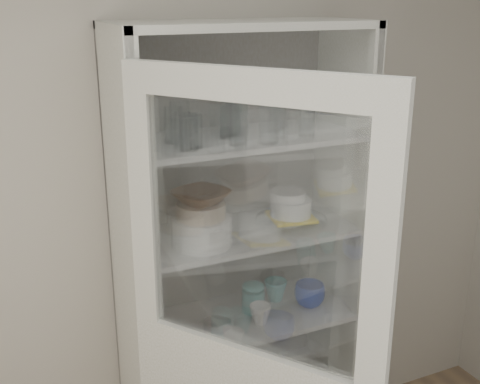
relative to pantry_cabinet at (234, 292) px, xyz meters
name	(u,v)px	position (x,y,z in m)	size (l,w,h in m)	color
wall_back	(176,211)	(-0.20, 0.16, 0.36)	(3.60, 0.02, 2.60)	beige
pantry_cabinet	(234,292)	(0.00, 0.00, 0.00)	(1.00, 0.45, 2.10)	#B4B59F
tumbler_0	(183,131)	(-0.28, -0.18, 0.79)	(0.07, 0.07, 0.13)	silver
tumbler_1	(194,131)	(-0.24, -0.18, 0.78)	(0.06, 0.06, 0.13)	silver
tumbler_2	(189,132)	(-0.26, -0.20, 0.79)	(0.07, 0.07, 0.13)	silver
tumbler_3	(238,126)	(-0.07, -0.20, 0.79)	(0.07, 0.07, 0.14)	silver
tumbler_4	(269,123)	(0.04, -0.22, 0.80)	(0.08, 0.08, 0.15)	silver
tumbler_5	(278,122)	(0.11, -0.17, 0.78)	(0.06, 0.06, 0.12)	silver
tumbler_6	(307,119)	(0.24, -0.17, 0.79)	(0.07, 0.07, 0.13)	silver
tumbler_7	(180,123)	(-0.25, -0.08, 0.80)	(0.08, 0.08, 0.15)	silver
tumbler_8	(173,125)	(-0.28, -0.07, 0.79)	(0.07, 0.07, 0.14)	silver
tumbler_9	(239,118)	(0.00, -0.06, 0.79)	(0.07, 0.07, 0.14)	silver
tumbler_10	(228,121)	(-0.06, -0.08, 0.79)	(0.06, 0.06, 0.13)	silver
tumbler_11	(234,118)	(-0.02, -0.05, 0.79)	(0.07, 0.07, 0.14)	silver
goblet_0	(140,117)	(-0.37, 0.05, 0.81)	(0.08, 0.08, 0.17)	silver
goblet_1	(229,112)	(0.00, 0.03, 0.80)	(0.07, 0.07, 0.16)	silver
goblet_2	(284,105)	(0.26, 0.05, 0.80)	(0.07, 0.07, 0.16)	silver
goblet_3	(279,105)	(0.22, 0.02, 0.81)	(0.08, 0.08, 0.19)	silver
plate_stack_front	(202,231)	(-0.20, -0.14, 0.38)	(0.24, 0.24, 0.11)	white
plate_stack_back	(191,218)	(-0.17, 0.06, 0.36)	(0.20, 0.20, 0.07)	white
cream_bowl	(201,210)	(-0.20, -0.14, 0.46)	(0.19, 0.19, 0.06)	beige
terracotta_bowl	(201,197)	(-0.20, -0.14, 0.52)	(0.21, 0.21, 0.05)	#56331B
glass_platter	(291,220)	(0.24, -0.08, 0.33)	(0.31, 0.31, 0.02)	silver
yellow_trivet	(291,217)	(0.24, -0.08, 0.34)	(0.18, 0.18, 0.01)	yellow
white_ramekin	(292,207)	(0.24, -0.08, 0.39)	(0.17, 0.17, 0.07)	white
grey_bowl_stack	(288,207)	(0.22, -0.07, 0.39)	(0.15, 0.15, 0.14)	silver
mug_blue	(310,295)	(0.32, -0.12, -0.03)	(0.14, 0.14, 0.11)	#0729A0
mug_teal	(276,290)	(0.20, -0.01, -0.03)	(0.10, 0.10, 0.10)	teal
mug_white	(260,314)	(0.05, -0.16, -0.04)	(0.09, 0.09, 0.08)	white
teal_jar	(253,299)	(0.07, -0.06, -0.02)	(0.10, 0.10, 0.12)	teal
measuring_cups	(215,325)	(-0.15, -0.13, -0.06)	(0.10, 0.10, 0.04)	#B8B8C3
white_canister	(145,317)	(-0.41, -0.02, -0.02)	(0.11, 0.11, 0.13)	white
tin_box	(288,376)	(0.23, -0.09, -0.45)	(0.22, 0.15, 0.07)	gray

